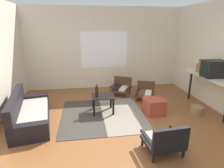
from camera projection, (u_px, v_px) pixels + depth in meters
The scene contains 14 objects.
ground_plane at pixel (121, 131), 3.85m from camera, with size 7.80×7.80×0.00m, color brown.
far_wall_with_window at pixel (104, 49), 6.35m from camera, with size 5.60×0.13×2.70m.
area_rug at pixel (103, 115), 4.56m from camera, with size 1.97×1.98×0.01m.
couch at pixel (29, 114), 4.13m from camera, with size 1.01×1.88×0.69m.
coffee_table at pixel (103, 99), 4.62m from camera, with size 0.54×0.48×0.43m.
armchair_by_window at pixel (121, 87), 5.89m from camera, with size 0.75×0.73×0.53m.
armchair_striped_foreground at pixel (165, 140), 3.09m from camera, with size 0.65×0.59×0.57m.
armchair_corner at pixel (145, 91), 5.54m from camera, with size 0.70×0.71×0.49m.
ottoman_orange at pixel (154, 106), 4.60m from camera, with size 0.45×0.45×0.37m, color #993D28.
console_shelf at pixel (208, 79), 4.67m from camera, with size 0.44×1.59×0.90m.
crt_television at pixel (214, 69), 4.43m from camera, with size 0.50×0.36×0.41m.
clay_vase at pixel (200, 67), 4.97m from camera, with size 0.19×0.19×0.35m.
glass_bottle at pixel (97, 91), 4.52m from camera, with size 0.07×0.07×0.30m.
wicker_basket at pixel (196, 110), 4.59m from camera, with size 0.31×0.31×0.20m, color olive.
Camera 1 is at (-0.70, -3.33, 2.06)m, focal length 29.99 mm.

